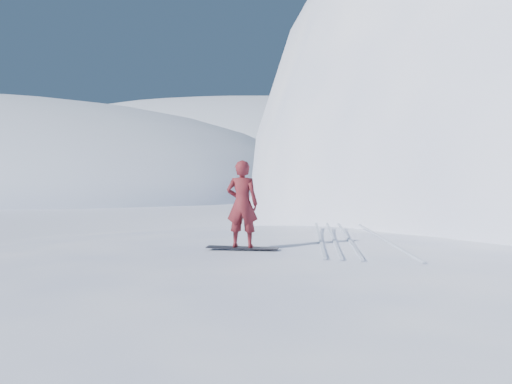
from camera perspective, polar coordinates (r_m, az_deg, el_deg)
near_ridge at (r=12.45m, az=12.85°, el=-16.58°), size 36.00×28.00×4.80m
far_ridge_c at (r=125.88m, az=-2.97°, el=1.10°), size 140.00×90.00×36.00m
wind_bumps at (r=11.81m, az=4.64°, el=-17.60°), size 16.00×14.40×1.00m
snowboard at (r=11.67m, az=-1.39°, el=-5.59°), size 1.49×0.41×0.02m
snowboarder at (r=11.57m, az=-1.40°, el=-1.19°), size 0.68×0.48×1.77m
board_tracks at (r=13.37m, az=8.97°, el=-4.49°), size 3.03×5.89×0.04m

